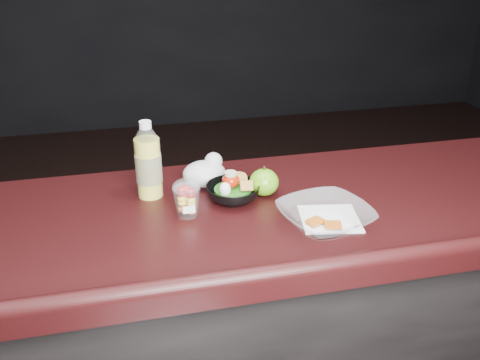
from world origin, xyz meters
name	(u,v)px	position (x,y,z in m)	size (l,w,h in m)	color
counter	(223,348)	(0.00, 0.30, 0.51)	(4.06, 0.71, 1.02)	black
lemonade_bottle	(148,165)	(-0.19, 0.45, 1.12)	(0.08, 0.08, 0.24)	yellow
fruit_cup	(187,198)	(-0.09, 0.30, 1.08)	(0.08, 0.08, 0.11)	white
green_apple	(264,182)	(0.15, 0.38, 1.06)	(0.09, 0.09, 0.09)	#40870F
plastic_bag	(206,172)	(-0.01, 0.48, 1.06)	(0.14, 0.11, 0.10)	silver
snack_bowl	(232,191)	(0.05, 0.36, 1.05)	(0.20, 0.20, 0.09)	black
takeout_bowl	(325,217)	(0.26, 0.15, 1.05)	(0.29, 0.29, 0.06)	silver
paper_napkin	(330,219)	(0.29, 0.19, 1.02)	(0.16, 0.16, 0.00)	white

